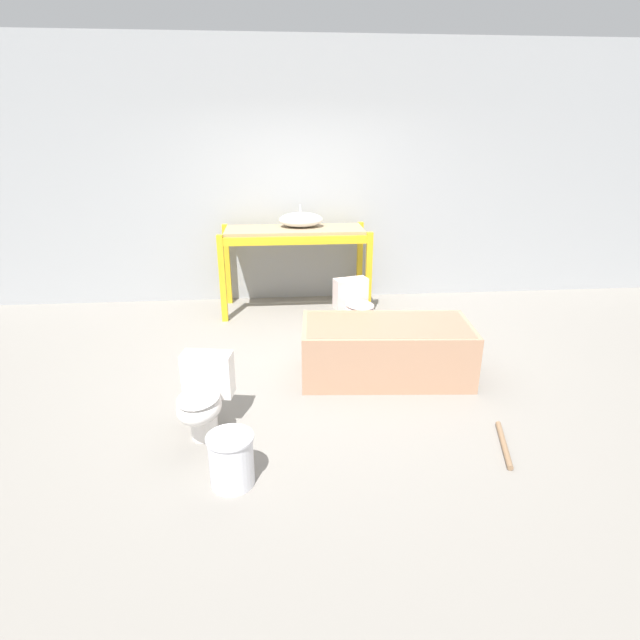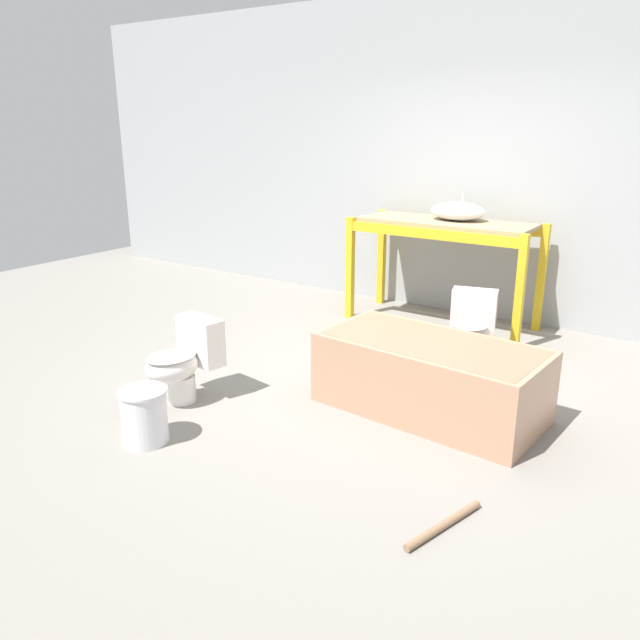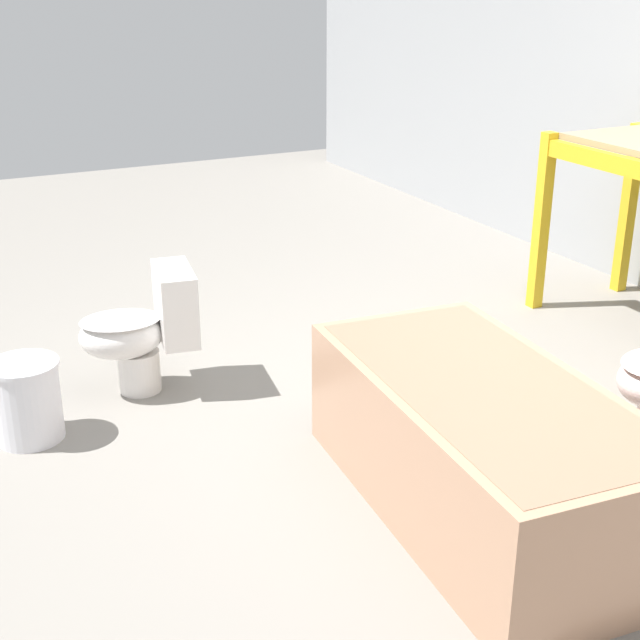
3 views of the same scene
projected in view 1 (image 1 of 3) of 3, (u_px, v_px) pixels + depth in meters
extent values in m
plane|color=gray|center=(317.00, 365.00, 4.89)|extent=(12.00, 12.00, 0.00)
cube|color=#9EA0A3|center=(303.00, 176.00, 6.33)|extent=(10.80, 0.08, 3.20)
cube|color=gold|center=(222.00, 279.00, 5.83)|extent=(0.07, 0.07, 1.04)
cube|color=gold|center=(369.00, 276.00, 5.97)|extent=(0.07, 0.07, 1.04)
cube|color=gold|center=(227.00, 265.00, 6.45)|extent=(0.07, 0.07, 1.04)
cube|color=gold|center=(360.00, 262.00, 6.59)|extent=(0.07, 0.07, 1.04)
cube|color=gold|center=(296.00, 241.00, 5.74)|extent=(1.73, 0.06, 0.09)
cube|color=gold|center=(294.00, 230.00, 6.36)|extent=(1.73, 0.06, 0.09)
cube|color=#998466|center=(294.00, 230.00, 6.03)|extent=(1.66, 0.60, 0.04)
ellipsoid|color=white|center=(301.00, 220.00, 6.07)|extent=(0.53, 0.39, 0.17)
cylinder|color=silver|center=(300.00, 208.00, 6.12)|extent=(0.02, 0.02, 0.08)
cube|color=tan|center=(386.00, 350.00, 4.59)|extent=(1.58, 0.86, 0.52)
cube|color=#977056|center=(387.00, 335.00, 4.53)|extent=(1.50, 0.78, 0.22)
cylinder|color=silver|center=(357.00, 325.00, 5.59)|extent=(0.20, 0.20, 0.20)
ellipsoid|color=silver|center=(360.00, 311.00, 5.46)|extent=(0.41, 0.46, 0.22)
ellipsoid|color=#BBA7A3|center=(360.00, 305.00, 5.43)|extent=(0.39, 0.44, 0.03)
cube|color=silver|center=(351.00, 293.00, 5.64)|extent=(0.40, 0.26, 0.34)
cylinder|color=white|center=(204.00, 424.00, 3.72)|extent=(0.20, 0.20, 0.20)
ellipsoid|color=white|center=(199.00, 407.00, 3.59)|extent=(0.38, 0.44, 0.22)
ellipsoid|color=beige|center=(198.00, 397.00, 3.56)|extent=(0.36, 0.42, 0.03)
cube|color=white|center=(208.00, 374.00, 3.78)|extent=(0.40, 0.22, 0.34)
cylinder|color=silver|center=(231.00, 460.00, 3.20)|extent=(0.29, 0.29, 0.36)
cylinder|color=silver|center=(230.00, 438.00, 3.14)|extent=(0.31, 0.31, 0.02)
cylinder|color=#8C6B4C|center=(504.00, 444.00, 3.62)|extent=(0.19, 0.55, 0.04)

